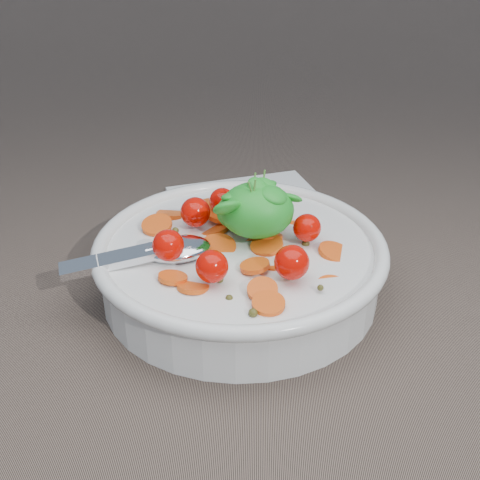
{
  "coord_description": "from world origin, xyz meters",
  "views": [
    {
      "loc": [
        0.03,
        -0.45,
        0.31
      ],
      "look_at": [
        0.02,
        0.0,
        0.05
      ],
      "focal_mm": 45.0,
      "sensor_mm": 36.0,
      "label": 1
    }
  ],
  "objects": [
    {
      "name": "napkin",
      "position": [
        0.03,
        0.16,
        0.0
      ],
      "size": [
        0.21,
        0.19,
        0.01
      ],
      "primitive_type": "cube",
      "rotation": [
        0.0,
        0.0,
        0.34
      ],
      "color": "white",
      "rests_on": "ground"
    },
    {
      "name": "bowl",
      "position": [
        0.02,
        0.0,
        0.03
      ],
      "size": [
        0.27,
        0.25,
        0.11
      ],
      "color": "white",
      "rests_on": "ground"
    },
    {
      "name": "ground",
      "position": [
        0.0,
        0.0,
        0.0
      ],
      "size": [
        6.0,
        6.0,
        0.0
      ],
      "primitive_type": "plane",
      "color": "#6C5A4D",
      "rests_on": "ground"
    }
  ]
}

